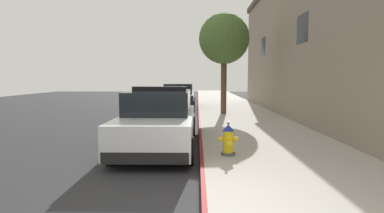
% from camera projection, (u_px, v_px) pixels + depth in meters
% --- Properties ---
extents(ground_plane, '(31.89, 60.00, 0.20)m').
position_uv_depth(ground_plane, '(108.00, 123.00, 13.79)').
color(ground_plane, '#2B2B2D').
extents(sidewalk_pavement, '(3.79, 60.00, 0.16)m').
position_uv_depth(sidewalk_pavement, '(243.00, 120.00, 13.67)').
color(sidewalk_pavement, '#ADA89E').
rests_on(sidewalk_pavement, ground).
extents(curb_painted_edge, '(0.08, 60.00, 0.16)m').
position_uv_depth(curb_painted_edge, '(200.00, 120.00, 13.71)').
color(curb_painted_edge, maroon).
rests_on(curb_painted_edge, ground).
extents(police_cruiser, '(1.94, 4.84, 1.68)m').
position_uv_depth(police_cruiser, '(159.00, 121.00, 8.55)').
color(police_cruiser, white).
rests_on(police_cruiser, ground).
extents(parked_car_silver_ahead, '(1.94, 4.84, 1.56)m').
position_uv_depth(parked_car_silver_ahead, '(179.00, 97.00, 18.97)').
color(parked_car_silver_ahead, black).
rests_on(parked_car_silver_ahead, ground).
extents(fire_hydrant, '(0.44, 0.40, 0.76)m').
position_uv_depth(fire_hydrant, '(228.00, 140.00, 7.06)').
color(fire_hydrant, '#4C4C51').
rests_on(fire_hydrant, sidewalk_pavement).
extents(street_tree, '(2.44, 2.44, 4.87)m').
position_uv_depth(street_tree, '(224.00, 39.00, 14.99)').
color(street_tree, brown).
rests_on(street_tree, sidewalk_pavement).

